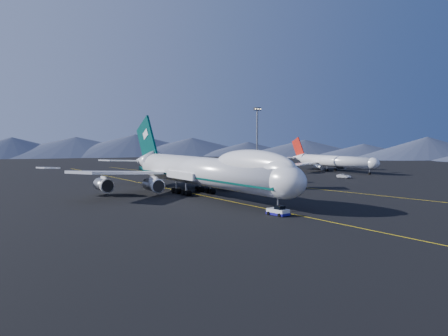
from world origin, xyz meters
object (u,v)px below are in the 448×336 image
boeing_747 (205,171)px  floodlight_mast (257,139)px  second_jet (332,161)px  pushback_tug (278,212)px  service_van (344,176)px

boeing_747 → floodlight_mast: (54.12, 53.99, 6.40)m
second_jet → pushback_tug: bearing=-129.9°
boeing_747 → floodlight_mast: bearing=44.9°
second_jet → floodlight_mast: bearing=161.4°
second_jet → service_van: size_ratio=9.64×
pushback_tug → boeing_747: bearing=77.4°
boeing_747 → pushback_tug: (-3.00, -30.28, -5.26)m
second_jet → floodlight_mast: (-25.39, 13.50, 8.27)m
second_jet → floodlight_mast: floodlight_mast is taller
second_jet → service_van: second_jet is taller
service_van → second_jet: bearing=41.3°
service_van → boeing_747: bearing=-176.3°
pushback_tug → floodlight_mast: size_ratio=0.18×
pushback_tug → service_van: (64.66, 47.18, 0.11)m
boeing_747 → pushback_tug: 30.88m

